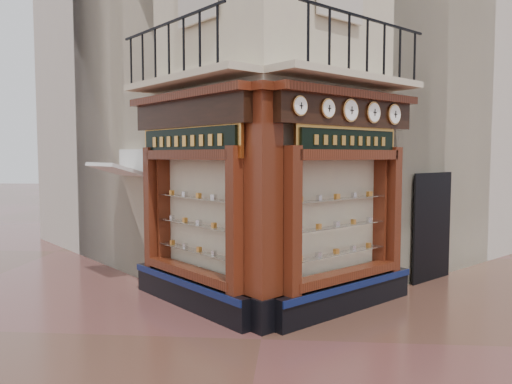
# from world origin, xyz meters

# --- Properties ---
(ground) EXTENTS (80.00, 80.00, 0.00)m
(ground) POSITION_xyz_m (0.00, 0.00, 0.00)
(ground) COLOR #4F3025
(ground) RESTS_ON ground
(main_building) EXTENTS (11.31, 11.31, 12.00)m
(main_building) POSITION_xyz_m (0.00, 6.16, 6.00)
(main_building) COLOR #C1B096
(main_building) RESTS_ON ground
(neighbour_left) EXTENTS (11.31, 11.31, 11.00)m
(neighbour_left) POSITION_xyz_m (-2.47, 8.63, 5.50)
(neighbour_left) COLOR beige
(neighbour_left) RESTS_ON ground
(neighbour_right) EXTENTS (11.31, 11.31, 11.00)m
(neighbour_right) POSITION_xyz_m (2.47, 8.63, 5.50)
(neighbour_right) COLOR beige
(neighbour_right) RESTS_ON ground
(shopfront_left) EXTENTS (2.86, 2.86, 3.98)m
(shopfront_left) POSITION_xyz_m (-1.41, 1.57, 1.98)
(shopfront_left) COLOR black
(shopfront_left) RESTS_ON ground
(shopfront_right) EXTENTS (2.86, 2.86, 3.98)m
(shopfront_right) POSITION_xyz_m (1.41, 1.57, 1.98)
(shopfront_right) COLOR black
(shopfront_right) RESTS_ON ground
(corner_pilaster) EXTENTS (0.85, 0.85, 3.98)m
(corner_pilaster) POSITION_xyz_m (0.00, 0.50, 1.95)
(corner_pilaster) COLOR black
(corner_pilaster) RESTS_ON ground
(balcony) EXTENTS (5.94, 2.97, 1.03)m
(balcony) POSITION_xyz_m (0.00, 1.49, 4.22)
(balcony) COLOR #C1B096
(balcony) RESTS_ON ground
(clock_a) EXTENTS (0.26, 0.26, 0.32)m
(clock_a) POSITION_xyz_m (0.57, 0.47, 3.62)
(clock_a) COLOR #CF8B45
(clock_a) RESTS_ON ground
(clock_b) EXTENTS (0.27, 0.27, 0.33)m
(clock_b) POSITION_xyz_m (1.05, 0.94, 3.62)
(clock_b) COLOR #CF8B45
(clock_b) RESTS_ON ground
(clock_c) EXTENTS (0.32, 0.32, 0.41)m
(clock_c) POSITION_xyz_m (1.46, 1.35, 3.62)
(clock_c) COLOR #CF8B45
(clock_c) RESTS_ON ground
(clock_d) EXTENTS (0.31, 0.31, 0.39)m
(clock_d) POSITION_xyz_m (1.92, 1.82, 3.62)
(clock_d) COLOR #CF8B45
(clock_d) RESTS_ON ground
(clock_e) EXTENTS (0.32, 0.32, 0.40)m
(clock_e) POSITION_xyz_m (2.38, 2.28, 3.62)
(clock_e) COLOR #CF8B45
(clock_e) RESTS_ON ground
(awning) EXTENTS (1.61, 1.61, 0.32)m
(awning) POSITION_xyz_m (-3.44, 3.23, 0.00)
(awning) COLOR silver
(awning) RESTS_ON ground
(signboard_left) EXTENTS (2.29, 2.29, 0.61)m
(signboard_left) POSITION_xyz_m (-1.46, 1.51, 3.10)
(signboard_left) COLOR gold
(signboard_left) RESTS_ON ground
(signboard_right) EXTENTS (1.94, 1.94, 0.52)m
(signboard_right) POSITION_xyz_m (1.46, 1.51, 3.10)
(signboard_right) COLOR gold
(signboard_right) RESTS_ON ground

